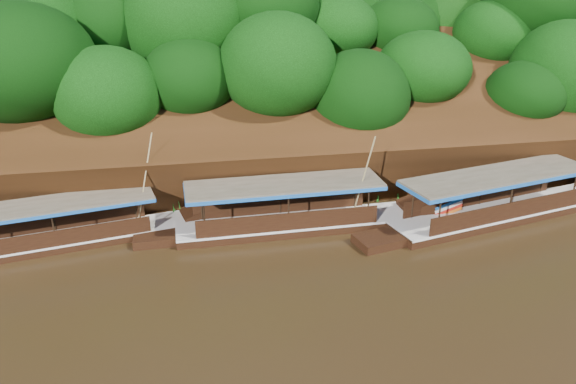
{
  "coord_description": "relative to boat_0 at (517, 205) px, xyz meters",
  "views": [
    {
      "loc": [
        -4.5,
        -19.44,
        13.18
      ],
      "look_at": [
        0.54,
        7.0,
        2.17
      ],
      "focal_mm": 35.0,
      "sensor_mm": 36.0,
      "label": 1
    }
  ],
  "objects": [
    {
      "name": "reeds",
      "position": [
        -15.67,
        3.09,
        0.31
      ],
      "size": [
        49.0,
        2.32,
        2.21
      ],
      "color": "#1C5A16",
      "rests_on": "ground"
    },
    {
      "name": "boat_2",
      "position": [
        -23.25,
        1.19,
        -0.09
      ],
      "size": [
        14.87,
        4.73,
        5.78
      ],
      "rotation": [
        0.0,
        0.0,
        0.2
      ],
      "color": "black",
      "rests_on": "ground"
    },
    {
      "name": "ground",
      "position": [
        -13.57,
        -6.48,
        -0.61
      ],
      "size": [
        160.0,
        160.0,
        0.0
      ],
      "primitive_type": "plane",
      "color": "black",
      "rests_on": "ground"
    },
    {
      "name": "boat_0",
      "position": [
        0.0,
        0.0,
        0.0
      ],
      "size": [
        16.83,
        5.86,
        6.31
      ],
      "rotation": [
        0.0,
        0.0,
        0.22
      ],
      "color": "black",
      "rests_on": "ground"
    },
    {
      "name": "boat_1",
      "position": [
        -11.61,
        0.58,
        -0.01
      ],
      "size": [
        15.46,
        2.94,
        5.78
      ],
      "rotation": [
        0.0,
        0.0,
        0.02
      ],
      "color": "black",
      "rests_on": "ground"
    },
    {
      "name": "riverbank",
      "position": [
        -13.58,
        16.24,
        1.27
      ],
      "size": [
        120.0,
        30.06,
        19.4
      ],
      "color": "black",
      "rests_on": "ground"
    }
  ]
}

